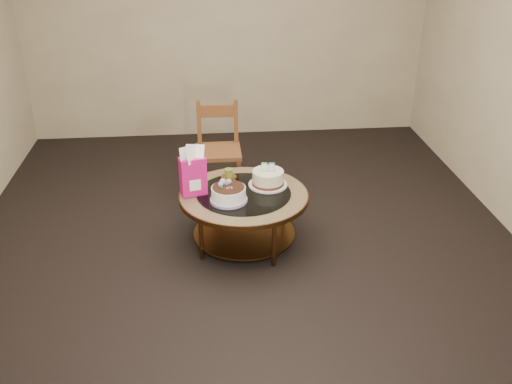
{
  "coord_description": "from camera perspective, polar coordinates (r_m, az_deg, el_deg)",
  "views": [
    {
      "loc": [
        -0.28,
        -3.95,
        2.49
      ],
      "look_at": [
        0.1,
        0.02,
        0.45
      ],
      "focal_mm": 40.0,
      "sensor_mm": 36.0,
      "label": 1
    }
  ],
  "objects": [
    {
      "name": "dining_chair",
      "position": [
        5.31,
        -3.75,
        4.31
      ],
      "size": [
        0.4,
        0.4,
        0.87
      ],
      "rotation": [
        0.0,
        0.0,
        -0.0
      ],
      "color": "brown",
      "rests_on": "ground"
    },
    {
      "name": "gift_bag",
      "position": [
        4.38,
        -6.34,
        2.09
      ],
      "size": [
        0.22,
        0.18,
        0.39
      ],
      "rotation": [
        0.0,
        0.0,
        0.26
      ],
      "color": "#DD146D",
      "rests_on": "coffee_table"
    },
    {
      "name": "pillar_candle",
      "position": [
        4.68,
        -2.76,
        1.69
      ],
      "size": [
        0.13,
        0.13,
        0.1
      ],
      "rotation": [
        0.0,
        0.0,
        -0.08
      ],
      "color": "#E9C760",
      "rests_on": "coffee_table"
    },
    {
      "name": "ground",
      "position": [
        4.68,
        -1.17,
        -5.09
      ],
      "size": [
        5.0,
        5.0,
        0.0
      ],
      "primitive_type": "plane",
      "color": "black",
      "rests_on": "ground"
    },
    {
      "name": "decorated_cake",
      "position": [
        4.32,
        -2.77,
        -0.26
      ],
      "size": [
        0.28,
        0.28,
        0.17
      ],
      "rotation": [
        0.0,
        0.0,
        -0.36
      ],
      "color": "#A889C2",
      "rests_on": "coffee_table"
    },
    {
      "name": "cream_cake",
      "position": [
        4.55,
        1.2,
        1.37
      ],
      "size": [
        0.31,
        0.31,
        0.2
      ],
      "rotation": [
        0.0,
        0.0,
        -0.15
      ],
      "color": "silver",
      "rests_on": "coffee_table"
    },
    {
      "name": "room_walls",
      "position": [
        4.08,
        -1.38,
        13.59
      ],
      "size": [
        4.52,
        5.02,
        2.61
      ],
      "color": "#BFB091",
      "rests_on": "ground"
    },
    {
      "name": "coffee_table",
      "position": [
        4.49,
        -1.22,
        -1.0
      ],
      "size": [
        1.02,
        1.02,
        0.46
      ],
      "color": "brown",
      "rests_on": "ground"
    }
  ]
}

